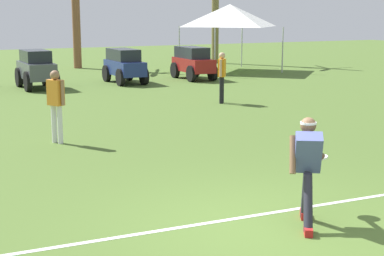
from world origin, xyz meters
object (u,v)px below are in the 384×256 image
at_px(teammate_midfield, 222,73).
at_px(parked_car_slot_f, 193,62).
at_px(teammate_near_sideline, 56,100).
at_px(palm_tree_right_of_centre, 75,6).
at_px(parked_car_slot_d, 36,68).
at_px(event_tent, 230,15).
at_px(parked_car_slot_e, 124,65).
at_px(frisbee_in_flight, 319,157).
at_px(frisbee_thrower, 308,165).

height_order(teammate_midfield, parked_car_slot_f, teammate_midfield).
bearing_deg(teammate_near_sideline, palm_tree_right_of_centre, 72.55).
distance_m(parked_car_slot_d, event_tent, 10.07).
distance_m(teammate_midfield, parked_car_slot_e, 6.41).
xyz_separation_m(parked_car_slot_d, palm_tree_right_of_centre, (3.60, 7.19, 2.32)).
relative_size(frisbee_in_flight, parked_car_slot_d, 0.14).
bearing_deg(event_tent, frisbee_thrower, -117.63).
distance_m(teammate_midfield, palm_tree_right_of_centre, 13.59).
bearing_deg(teammate_midfield, parked_car_slot_d, 124.59).
bearing_deg(parked_car_slot_d, parked_car_slot_e, 2.32).
xyz_separation_m(frisbee_thrower, event_tent, (9.56, 18.25, 1.82)).
distance_m(teammate_near_sideline, parked_car_slot_e, 10.97).
bearing_deg(parked_car_slot_f, parked_car_slot_d, -178.90).
height_order(frisbee_thrower, parked_car_slot_d, frisbee_thrower).
bearing_deg(teammate_near_sideline, event_tent, 46.62).
xyz_separation_m(frisbee_in_flight, parked_car_slot_e, (2.94, 15.65, -0.04)).
xyz_separation_m(teammate_midfield, parked_car_slot_e, (-0.81, 6.36, -0.22)).
bearing_deg(parked_car_slot_f, teammate_near_sideline, -130.20).
bearing_deg(frisbee_in_flight, teammate_near_sideline, 110.19).
bearing_deg(teammate_midfield, teammate_near_sideline, -150.71).
distance_m(frisbee_in_flight, parked_car_slot_e, 15.92).
bearing_deg(teammate_near_sideline, parked_car_slot_e, 62.08).
distance_m(parked_car_slot_e, palm_tree_right_of_centre, 7.42).
distance_m(parked_car_slot_f, event_tent, 4.26).
bearing_deg(frisbee_thrower, frisbee_in_flight, 37.86).
bearing_deg(frisbee_thrower, event_tent, 62.37).
distance_m(teammate_near_sideline, teammate_midfield, 6.81).
xyz_separation_m(teammate_near_sideline, teammate_midfield, (5.94, 3.33, 0.00)).
xyz_separation_m(frisbee_in_flight, palm_tree_right_of_centre, (3.07, 22.69, 2.31)).
xyz_separation_m(frisbee_in_flight, teammate_midfield, (3.75, 9.29, 0.18)).
height_order(teammate_midfield, event_tent, event_tent).
distance_m(frisbee_thrower, parked_car_slot_f, 17.26).
distance_m(teammate_near_sideline, parked_car_slot_f, 12.67).
relative_size(teammate_near_sideline, parked_car_slot_f, 0.64).
bearing_deg(frisbee_in_flight, event_tent, 63.09).
bearing_deg(parked_car_slot_e, parked_car_slot_f, -0.30).
relative_size(teammate_near_sideline, parked_car_slot_d, 0.66).
distance_m(teammate_midfield, parked_car_slot_d, 7.55).
relative_size(frisbee_in_flight, parked_car_slot_f, 0.14).
height_order(parked_car_slot_d, event_tent, event_tent).
bearing_deg(palm_tree_right_of_centre, parked_car_slot_f, -67.57).
bearing_deg(frisbee_thrower, teammate_near_sideline, 105.09).
xyz_separation_m(frisbee_in_flight, teammate_near_sideline, (-2.19, 5.96, 0.18)).
height_order(teammate_midfield, palm_tree_right_of_centre, palm_tree_right_of_centre).
bearing_deg(parked_car_slot_f, event_tent, 36.02).
height_order(parked_car_slot_d, parked_car_slot_e, parked_car_slot_d).
xyz_separation_m(frisbee_thrower, parked_car_slot_d, (-0.05, 15.88, -0.05)).
height_order(frisbee_thrower, frisbee_in_flight, frisbee_thrower).
xyz_separation_m(teammate_near_sideline, parked_car_slot_d, (1.66, 9.55, -0.20)).
bearing_deg(frisbee_in_flight, palm_tree_right_of_centre, 82.30).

